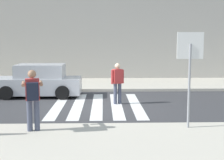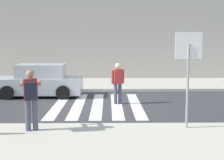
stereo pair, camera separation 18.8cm
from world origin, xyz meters
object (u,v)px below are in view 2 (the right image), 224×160
at_px(stop_sign, 188,59).
at_px(parked_car_silver, 40,81).
at_px(photographer_with_backpack, 31,95).
at_px(pedestrian_crossing, 118,81).

xyz_separation_m(stop_sign, parked_car_silver, (-5.57, 6.03, -1.44)).
relative_size(photographer_with_backpack, parked_car_silver, 0.42).
bearing_deg(pedestrian_crossing, parked_car_silver, 152.86).
xyz_separation_m(photographer_with_backpack, pedestrian_crossing, (2.57, 4.39, -0.19)).
distance_m(stop_sign, photographer_with_backpack, 4.56).
relative_size(stop_sign, parked_car_silver, 0.68).
bearing_deg(stop_sign, parked_car_silver, 132.72).
bearing_deg(parked_car_silver, photographer_with_backpack, -79.86).
height_order(photographer_with_backpack, parked_car_silver, photographer_with_backpack).
bearing_deg(stop_sign, pedestrian_crossing, 114.42).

